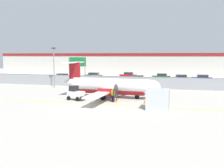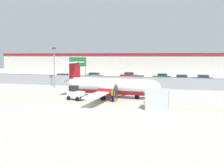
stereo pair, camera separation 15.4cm
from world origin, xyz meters
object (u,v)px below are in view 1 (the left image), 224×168
object	(u,v)px
traffic_cone_near_left	(117,98)
parked_car_7	(202,78)
traffic_cone_far_right	(145,101)
parked_car_1	(93,76)
parked_car_6	(182,78)
parked_car_3	(128,75)
highway_sign	(77,64)
ground_crew_worker	(113,95)
cargo_container	(158,99)
traffic_cone_far_left	(110,94)
parked_car_2	(96,79)
apron_light_pole	(54,64)
commuter_airplane	(112,86)
parked_car_5	(161,77)
baggage_tug	(76,94)
traffic_cone_near_right	(115,100)
parked_car_4	(137,79)
parked_car_0	(62,77)

from	to	relation	value
traffic_cone_near_left	parked_car_7	xyz separation A→B (m)	(12.87, 25.41, 0.58)
traffic_cone_near_left	traffic_cone_far_right	world-z (taller)	same
parked_car_1	parked_car_6	world-z (taller)	same
parked_car_3	highway_sign	xyz separation A→B (m)	(-7.23, -15.35, 3.24)
ground_crew_worker	parked_car_1	size ratio (longest dim) A/B	0.39
parked_car_1	parked_car_3	size ratio (longest dim) A/B	1.01
cargo_container	parked_car_1	size ratio (longest dim) A/B	0.57
cargo_container	traffic_cone_far_left	xyz separation A→B (m)	(-7.41, 7.49, -0.79)
parked_car_2	apron_light_pole	world-z (taller)	apron_light_pole
cargo_container	traffic_cone_near_left	xyz separation A→B (m)	(-5.68, 4.45, -0.79)
parked_car_2	parked_car_3	distance (m)	12.28
commuter_airplane	parked_car_5	bearing A→B (deg)	81.50
baggage_tug	parked_car_7	bearing A→B (deg)	72.56
traffic_cone_near_right	parked_car_1	world-z (taller)	parked_car_1
parked_car_2	parked_car_6	world-z (taller)	same
parked_car_5	highway_sign	size ratio (longest dim) A/B	0.78
apron_light_pole	highway_sign	bearing A→B (deg)	60.31
parked_car_6	ground_crew_worker	bearing A→B (deg)	-114.21
traffic_cone_far_left	parked_car_1	bearing A→B (deg)	114.50
traffic_cone_near_right	baggage_tug	bearing A→B (deg)	177.76
parked_car_3	baggage_tug	bearing A→B (deg)	85.16
commuter_airplane	cargo_container	xyz separation A→B (m)	(6.73, -5.99, -0.50)
parked_car_6	traffic_cone_far_left	bearing A→B (deg)	-121.54
parked_car_5	apron_light_pole	bearing A→B (deg)	41.13
parked_car_3	parked_car_5	xyz separation A→B (m)	(8.32, -2.50, 0.00)
ground_crew_worker	traffic_cone_near_right	distance (m)	0.70
highway_sign	parked_car_7	bearing A→B (deg)	24.61
baggage_tug	traffic_cone_far_right	xyz separation A→B (m)	(9.13, -0.09, -0.54)
parked_car_4	parked_car_3	bearing A→B (deg)	-60.65
cargo_container	parked_car_3	bearing A→B (deg)	107.11
traffic_cone_near_left	parked_car_2	bearing A→B (deg)	116.12
parked_car_5	highway_sign	bearing A→B (deg)	36.84
baggage_tug	parked_car_1	xyz separation A→B (m)	(-6.97, 27.37, 0.04)
traffic_cone_near_right	parked_car_1	size ratio (longest dim) A/B	0.15
traffic_cone_far_right	parked_car_1	xyz separation A→B (m)	(-16.10, 27.46, 0.58)
parked_car_0	parked_car_4	world-z (taller)	same
commuter_airplane	parked_car_5	size ratio (longest dim) A/B	3.76
parked_car_0	traffic_cone_near_right	bearing A→B (deg)	133.03
ground_crew_worker	apron_light_pole	distance (m)	18.28
commuter_airplane	parked_car_2	size ratio (longest dim) A/B	3.74
traffic_cone_near_left	traffic_cone_far_left	bearing A→B (deg)	119.69
apron_light_pole	parked_car_4	bearing A→B (deg)	38.22
traffic_cone_near_left	parked_car_4	bearing A→B (deg)	91.55
traffic_cone_near_left	ground_crew_worker	bearing A→B (deg)	-93.02
ground_crew_worker	traffic_cone_far_right	bearing A→B (deg)	113.37
cargo_container	parked_car_5	distance (m)	31.63
traffic_cone_near_left	parked_car_6	distance (m)	25.98
parked_car_2	traffic_cone_far_left	bearing A→B (deg)	-67.96
traffic_cone_far_left	parked_car_4	distance (m)	17.31
ground_crew_worker	traffic_cone_near_right	bearing A→B (deg)	119.49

